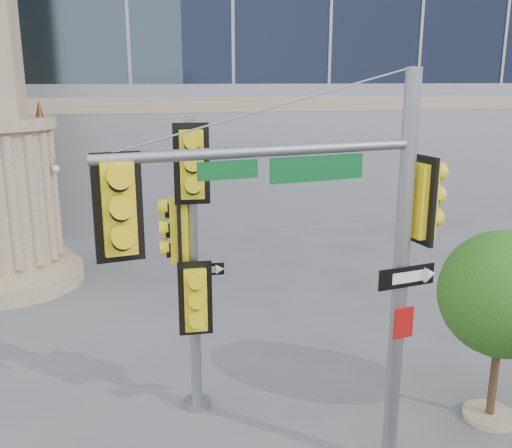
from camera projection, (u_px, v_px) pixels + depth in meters
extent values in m
plane|color=#545456|center=(264.00, 426.00, 10.51)|extent=(120.00, 120.00, 0.00)
cylinder|color=gray|center=(10.00, 276.00, 17.71)|extent=(4.40, 4.40, 0.50)
cylinder|color=gray|center=(9.00, 264.00, 17.61)|extent=(3.80, 3.80, 0.30)
cylinder|color=gray|center=(1.00, 196.00, 17.08)|extent=(3.00, 3.00, 4.00)
cone|color=#472D14|center=(39.00, 109.00, 16.72)|extent=(0.24, 0.24, 0.50)
cylinder|color=slate|center=(400.00, 284.00, 8.66)|extent=(0.23, 0.23, 6.37)
cylinder|color=slate|center=(266.00, 151.00, 7.32)|extent=(4.42, 0.91, 0.15)
cube|color=#0B5D23|center=(317.00, 168.00, 7.64)|extent=(1.37, 0.28, 0.34)
cube|color=yellow|center=(118.00, 208.00, 6.76)|extent=(0.63, 0.39, 1.33)
cube|color=yellow|center=(422.00, 200.00, 8.46)|extent=(0.39, 0.63, 1.33)
cube|color=black|center=(407.00, 277.00, 8.49)|extent=(0.97, 0.20, 0.32)
cube|color=#A7100F|center=(403.00, 323.00, 8.68)|extent=(0.34, 0.09, 0.49)
cylinder|color=slate|center=(197.00, 403.00, 11.13)|extent=(0.54, 0.54, 0.13)
cylinder|color=slate|center=(194.00, 271.00, 10.46)|extent=(0.20, 0.20, 5.58)
cube|color=yellow|center=(191.00, 164.00, 9.72)|extent=(0.62, 0.33, 1.39)
cube|color=yellow|center=(179.00, 230.00, 10.22)|extent=(0.33, 0.62, 1.39)
cube|color=yellow|center=(195.00, 298.00, 10.33)|extent=(0.62, 0.33, 1.39)
cube|color=black|center=(205.00, 270.00, 10.35)|extent=(0.69, 0.06, 0.22)
cylinder|color=gray|center=(489.00, 415.00, 10.74)|extent=(0.98, 0.98, 0.11)
cylinder|color=#382314|center=(494.00, 371.00, 10.51)|extent=(0.15, 0.15, 1.95)
sphere|color=#176216|center=(503.00, 294.00, 10.13)|extent=(2.28, 2.28, 2.28)
sphere|color=#176216|center=(492.00, 316.00, 9.86)|extent=(1.19, 1.19, 1.19)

